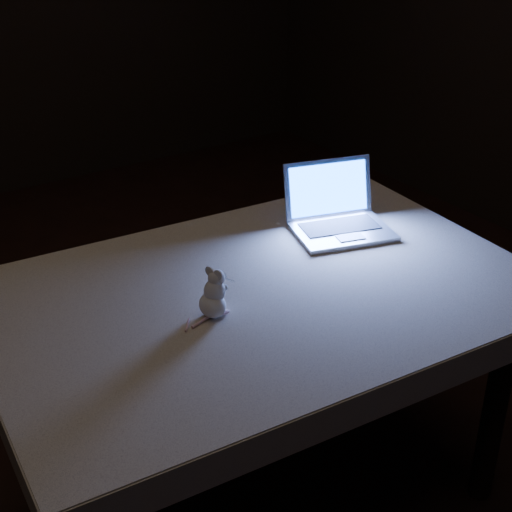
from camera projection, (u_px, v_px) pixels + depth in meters
floor at (163, 510)px, 2.07m from camera, size 5.00×5.00×0.00m
table at (263, 399)px, 1.97m from camera, size 1.31×0.89×0.67m
tablecloth at (266, 297)px, 1.85m from camera, size 1.50×1.17×0.08m
laptop at (344, 205)px, 2.03m from camera, size 0.32×0.30×0.18m
plush_mouse at (212, 293)px, 1.67m from camera, size 0.10×0.10×0.12m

